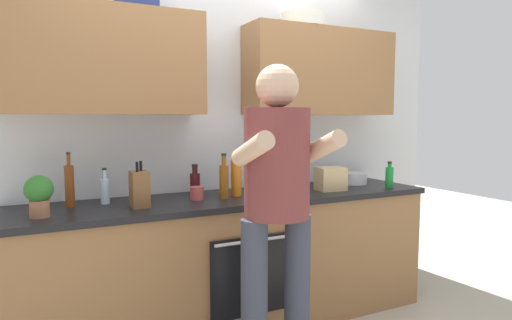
{
  "coord_description": "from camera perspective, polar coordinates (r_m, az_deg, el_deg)",
  "views": [
    {
      "loc": [
        -1.2,
        -2.72,
        1.43
      ],
      "look_at": [
        0.11,
        -0.1,
        1.15
      ],
      "focal_mm": 31.25,
      "sensor_mm": 36.0,
      "label": 1
    }
  ],
  "objects": [
    {
      "name": "knife_block",
      "position": [
        2.73,
        -14.69,
        -3.61
      ],
      "size": [
        0.1,
        0.14,
        0.27
      ],
      "color": "brown",
      "rests_on": "counter"
    },
    {
      "name": "cup_ceramic",
      "position": [
        2.92,
        -7.58,
        -4.22
      ],
      "size": [
        0.09,
        0.09,
        0.08
      ],
      "primitive_type": "cylinder",
      "color": "#BF4C47",
      "rests_on": "counter"
    },
    {
      "name": "bottle_soy",
      "position": [
        3.25,
        5.1,
        -1.36
      ],
      "size": [
        0.06,
        0.06,
        0.34
      ],
      "color": "black",
      "rests_on": "counter"
    },
    {
      "name": "cup_coffee",
      "position": [
        3.08,
        0.25,
        -3.55
      ],
      "size": [
        0.08,
        0.08,
        0.1
      ],
      "primitive_type": "cylinder",
      "color": "white",
      "rests_on": "counter"
    },
    {
      "name": "person_standing",
      "position": [
        2.32,
        2.73,
        -5.03
      ],
      "size": [
        0.49,
        0.45,
        1.7
      ],
      "color": "#383D4C",
      "rests_on": "ground"
    },
    {
      "name": "potted_herb",
      "position": [
        2.63,
        -26.03,
        -3.9
      ],
      "size": [
        0.15,
        0.15,
        0.23
      ],
      "color": "#9E6647",
      "rests_on": "counter"
    },
    {
      "name": "bottle_syrup",
      "position": [
        2.92,
        -4.12,
        -2.58
      ],
      "size": [
        0.06,
        0.06,
        0.3
      ],
      "color": "#8C4C14",
      "rests_on": "counter"
    },
    {
      "name": "bottle_vinegar",
      "position": [
        2.87,
        -22.77,
        -2.96
      ],
      "size": [
        0.05,
        0.05,
        0.33
      ],
      "color": "brown",
      "rests_on": "counter"
    },
    {
      "name": "bottle_water",
      "position": [
        2.9,
        -18.77,
        -3.65
      ],
      "size": [
        0.05,
        0.05,
        0.22
      ],
      "color": "silver",
      "rests_on": "counter"
    },
    {
      "name": "back_wall_unit",
      "position": [
        3.22,
        -4.63,
        6.72
      ],
      "size": [
        4.0,
        0.39,
        2.5
      ],
      "color": "silver",
      "rests_on": "ground"
    },
    {
      "name": "bottle_soda",
      "position": [
        3.54,
        16.7,
        -2.04
      ],
      "size": [
        0.06,
        0.06,
        0.2
      ],
      "color": "#198C33",
      "rests_on": "counter"
    },
    {
      "name": "mixing_bowl",
      "position": [
        3.65,
        12.39,
        -2.3
      ],
      "size": [
        0.21,
        0.21,
        0.09
      ],
      "primitive_type": "cylinder",
      "color": "silver",
      "rests_on": "counter"
    },
    {
      "name": "bottle_wine",
      "position": [
        3.09,
        -7.81,
        -2.84
      ],
      "size": [
        0.07,
        0.07,
        0.21
      ],
      "color": "#471419",
      "rests_on": "counter"
    },
    {
      "name": "bottle_juice",
      "position": [
        3.01,
        -2.56,
        -2.17
      ],
      "size": [
        0.07,
        0.07,
        0.3
      ],
      "color": "orange",
      "rests_on": "counter"
    },
    {
      "name": "counter",
      "position": [
        3.13,
        -2.6,
        -12.76
      ],
      "size": [
        2.84,
        0.67,
        0.9
      ],
      "color": "olive",
      "rests_on": "ground"
    },
    {
      "name": "grocery_bag_bread",
      "position": [
        3.29,
        9.53,
        -2.39
      ],
      "size": [
        0.22,
        0.18,
        0.17
      ],
      "primitive_type": "cube",
      "rotation": [
        0.0,
        0.0,
        -0.12
      ],
      "color": "tan",
      "rests_on": "counter"
    }
  ]
}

